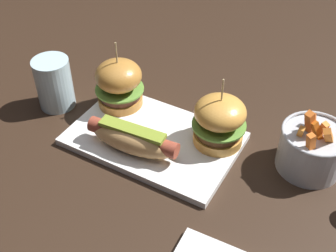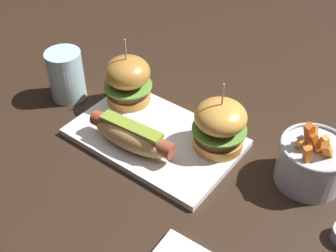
{
  "view_description": "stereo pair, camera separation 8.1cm",
  "coord_description": "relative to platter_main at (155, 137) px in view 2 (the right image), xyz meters",
  "views": [
    {
      "loc": [
        0.33,
        -0.53,
        0.59
      ],
      "look_at": [
        0.03,
        0.0,
        0.05
      ],
      "focal_mm": 46.41,
      "sensor_mm": 36.0,
      "label": 1
    },
    {
      "loc": [
        0.4,
        -0.49,
        0.59
      ],
      "look_at": [
        0.03,
        0.0,
        0.05
      ],
      "focal_mm": 46.41,
      "sensor_mm": 36.0,
      "label": 2
    }
  ],
  "objects": [
    {
      "name": "platter_main",
      "position": [
        0.0,
        0.0,
        0.0
      ],
      "size": [
        0.32,
        0.21,
        0.01
      ],
      "primitive_type": "cube",
      "color": "white",
      "rests_on": "ground"
    },
    {
      "name": "ground_plane",
      "position": [
        0.0,
        0.0,
        -0.01
      ],
      "size": [
        3.0,
        3.0,
        0.0
      ],
      "primitive_type": "plane",
      "color": "black"
    },
    {
      "name": "slider_left",
      "position": [
        -0.12,
        0.06,
        0.06
      ],
      "size": [
        0.1,
        0.1,
        0.15
      ],
      "color": "#B47832",
      "rests_on": "platter_main"
    },
    {
      "name": "water_glass",
      "position": [
        -0.24,
        0.0,
        0.05
      ],
      "size": [
        0.08,
        0.08,
        0.11
      ],
      "primitive_type": "cylinder",
      "color": "silver",
      "rests_on": "ground"
    },
    {
      "name": "slider_right",
      "position": [
        0.11,
        0.05,
        0.06
      ],
      "size": [
        0.1,
        0.1,
        0.14
      ],
      "color": "gold",
      "rests_on": "platter_main"
    },
    {
      "name": "hot_dog",
      "position": [
        -0.01,
        -0.05,
        0.04
      ],
      "size": [
        0.18,
        0.07,
        0.05
      ],
      "color": "tan",
      "rests_on": "platter_main"
    },
    {
      "name": "fries_bucket",
      "position": [
        0.28,
        0.08,
        0.04
      ],
      "size": [
        0.12,
        0.12,
        0.13
      ],
      "color": "#B7BABF",
      "rests_on": "ground"
    }
  ]
}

